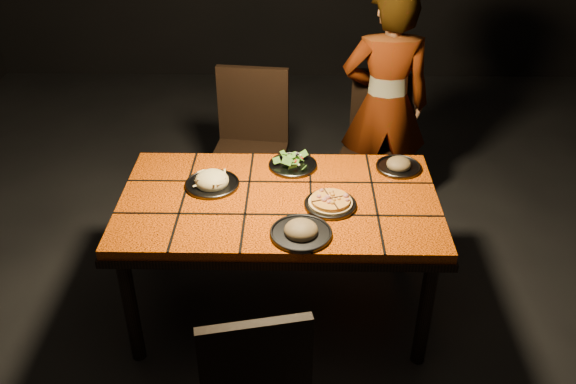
{
  "coord_description": "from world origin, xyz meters",
  "views": [
    {
      "loc": [
        0.09,
        -2.56,
        2.43
      ],
      "look_at": [
        0.05,
        -0.06,
        0.82
      ],
      "focal_mm": 38.0,
      "sensor_mm": 36.0,
      "label": 1
    }
  ],
  "objects_px": {
    "dining_table": "(279,211)",
    "diner": "(385,105)",
    "plate_pasta": "(212,182)",
    "chair_far_right": "(378,135)",
    "chair_far_left": "(251,138)",
    "plate_pizza": "(330,203)",
    "chair_near": "(254,377)"
  },
  "relations": [
    {
      "from": "chair_far_right",
      "to": "diner",
      "type": "height_order",
      "value": "diner"
    },
    {
      "from": "chair_far_left",
      "to": "diner",
      "type": "relative_size",
      "value": 0.66
    },
    {
      "from": "plate_pasta",
      "to": "chair_far_right",
      "type": "bearing_deg",
      "value": 44.82
    },
    {
      "from": "chair_near",
      "to": "dining_table",
      "type": "bearing_deg",
      "value": -106.26
    },
    {
      "from": "diner",
      "to": "plate_pizza",
      "type": "height_order",
      "value": "diner"
    },
    {
      "from": "dining_table",
      "to": "chair_far_right",
      "type": "relative_size",
      "value": 1.7
    },
    {
      "from": "chair_far_left",
      "to": "chair_far_right",
      "type": "bearing_deg",
      "value": 15.19
    },
    {
      "from": "chair_far_left",
      "to": "chair_far_right",
      "type": "distance_m",
      "value": 0.85
    },
    {
      "from": "diner",
      "to": "plate_pizza",
      "type": "xyz_separation_m",
      "value": [
        -0.4,
        -1.12,
        -0.01
      ]
    },
    {
      "from": "dining_table",
      "to": "chair_near",
      "type": "bearing_deg",
      "value": -94.48
    },
    {
      "from": "chair_far_right",
      "to": "plate_pizza",
      "type": "distance_m",
      "value": 1.23
    },
    {
      "from": "plate_pizza",
      "to": "chair_far_left",
      "type": "bearing_deg",
      "value": 114.54
    },
    {
      "from": "chair_far_right",
      "to": "plate_pasta",
      "type": "xyz_separation_m",
      "value": [
        -0.98,
        -0.97,
        0.23
      ]
    },
    {
      "from": "diner",
      "to": "plate_pasta",
      "type": "distance_m",
      "value": 1.38
    },
    {
      "from": "dining_table",
      "to": "chair_near",
      "type": "xyz_separation_m",
      "value": [
        -0.07,
        -0.94,
        -0.15
      ]
    },
    {
      "from": "plate_pizza",
      "to": "chair_far_right",
      "type": "bearing_deg",
      "value": 71.94
    },
    {
      "from": "plate_pizza",
      "to": "plate_pasta",
      "type": "distance_m",
      "value": 0.63
    },
    {
      "from": "plate_pizza",
      "to": "plate_pasta",
      "type": "relative_size",
      "value": 0.98
    },
    {
      "from": "dining_table",
      "to": "chair_far_left",
      "type": "height_order",
      "value": "chair_far_left"
    },
    {
      "from": "chair_near",
      "to": "chair_far_left",
      "type": "distance_m",
      "value": 1.9
    },
    {
      "from": "chair_far_right",
      "to": "plate_pasta",
      "type": "relative_size",
      "value": 3.39
    },
    {
      "from": "chair_near",
      "to": "plate_pasta",
      "type": "xyz_separation_m",
      "value": [
        -0.28,
        1.05,
        0.25
      ]
    },
    {
      "from": "diner",
      "to": "plate_pizza",
      "type": "distance_m",
      "value": 1.19
    },
    {
      "from": "chair_far_right",
      "to": "diner",
      "type": "bearing_deg",
      "value": -38.92
    },
    {
      "from": "chair_far_right",
      "to": "chair_near",
      "type": "bearing_deg",
      "value": -92.63
    },
    {
      "from": "dining_table",
      "to": "diner",
      "type": "relative_size",
      "value": 1.04
    },
    {
      "from": "chair_near",
      "to": "diner",
      "type": "bearing_deg",
      "value": -121.81
    },
    {
      "from": "chair_far_left",
      "to": "plate_pizza",
      "type": "height_order",
      "value": "chair_far_left"
    },
    {
      "from": "diner",
      "to": "plate_pasta",
      "type": "height_order",
      "value": "diner"
    },
    {
      "from": "chair_far_left",
      "to": "plate_pasta",
      "type": "height_order",
      "value": "chair_far_left"
    },
    {
      "from": "dining_table",
      "to": "plate_pizza",
      "type": "xyz_separation_m",
      "value": [
        0.25,
        -0.07,
        0.1
      ]
    },
    {
      "from": "plate_pasta",
      "to": "chair_near",
      "type": "bearing_deg",
      "value": -75.32
    }
  ]
}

